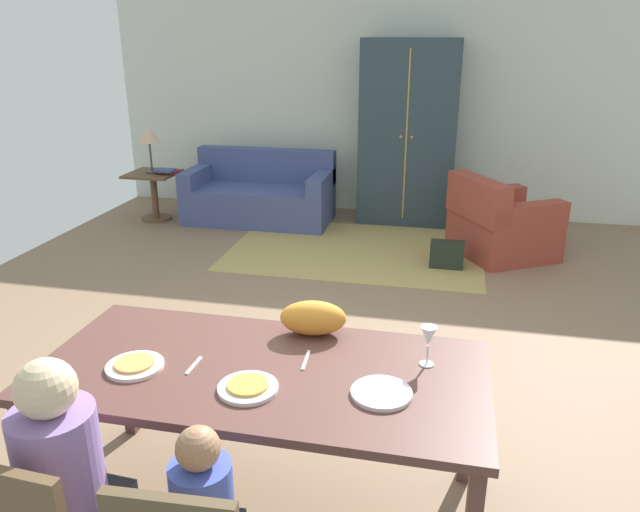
{
  "coord_description": "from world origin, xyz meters",
  "views": [
    {
      "loc": [
        0.74,
        -3.36,
        2.13
      ],
      "look_at": [
        -0.0,
        0.04,
        0.85
      ],
      "focal_mm": 33.92,
      "sensor_mm": 36.0,
      "label": 1
    }
  ],
  "objects_px": {
    "table_lamp": "(149,136)",
    "armchair": "(500,225)",
    "handbag": "(447,255)",
    "cat": "(313,318)",
    "person_man": "(73,498)",
    "side_table": "(154,189)",
    "armoire": "(408,133)",
    "plate_near_child": "(248,388)",
    "dining_table": "(262,381)",
    "wine_glass": "(428,338)",
    "plate_near_man": "(135,366)",
    "book_lower": "(169,172)",
    "book_upper": "(165,170)",
    "couch": "(260,195)",
    "plate_near_woman": "(381,393)"
  },
  "relations": [
    {
      "from": "plate_near_man",
      "to": "handbag",
      "type": "relative_size",
      "value": 0.78
    },
    {
      "from": "wine_glass",
      "to": "side_table",
      "type": "xyz_separation_m",
      "value": [
        -3.44,
        4.14,
        -0.52
      ]
    },
    {
      "from": "armoire",
      "to": "table_lamp",
      "type": "relative_size",
      "value": 3.89
    },
    {
      "from": "cat",
      "to": "armchair",
      "type": "height_order",
      "value": "cat"
    },
    {
      "from": "plate_near_man",
      "to": "person_man",
      "type": "relative_size",
      "value": 0.23
    },
    {
      "from": "plate_near_woman",
      "to": "handbag",
      "type": "xyz_separation_m",
      "value": [
        0.23,
        3.52,
        -0.64
      ]
    },
    {
      "from": "side_table",
      "to": "book_upper",
      "type": "height_order",
      "value": "book_upper"
    },
    {
      "from": "cat",
      "to": "handbag",
      "type": "distance_m",
      "value": 3.2
    },
    {
      "from": "couch",
      "to": "book_upper",
      "type": "xyz_separation_m",
      "value": [
        -1.08,
        -0.29,
        0.32
      ]
    },
    {
      "from": "wine_glass",
      "to": "book_lower",
      "type": "xyz_separation_m",
      "value": [
        -3.24,
        4.18,
        -0.3
      ]
    },
    {
      "from": "person_man",
      "to": "handbag",
      "type": "xyz_separation_m",
      "value": [
        1.31,
        4.06,
        -0.38
      ]
    },
    {
      "from": "cat",
      "to": "armchair",
      "type": "bearing_deg",
      "value": 63.53
    },
    {
      "from": "armchair",
      "to": "plate_near_man",
      "type": "bearing_deg",
      "value": -114.31
    },
    {
      "from": "dining_table",
      "to": "plate_near_woman",
      "type": "height_order",
      "value": "plate_near_woman"
    },
    {
      "from": "person_man",
      "to": "armchair",
      "type": "height_order",
      "value": "person_man"
    },
    {
      "from": "armoire",
      "to": "book_lower",
      "type": "xyz_separation_m",
      "value": [
        -2.77,
        -0.59,
        -0.46
      ]
    },
    {
      "from": "book_lower",
      "to": "book_upper",
      "type": "xyz_separation_m",
      "value": [
        -0.01,
        -0.07,
        0.03
      ]
    },
    {
      "from": "armchair",
      "to": "book_upper",
      "type": "distance_m",
      "value": 3.86
    },
    {
      "from": "plate_near_man",
      "to": "plate_near_child",
      "type": "xyz_separation_m",
      "value": [
        0.54,
        -0.06,
        0.0
      ]
    },
    {
      "from": "couch",
      "to": "table_lamp",
      "type": "distance_m",
      "value": 1.46
    },
    {
      "from": "couch",
      "to": "armoire",
      "type": "bearing_deg",
      "value": 12.19
    },
    {
      "from": "plate_near_child",
      "to": "table_lamp",
      "type": "xyz_separation_m",
      "value": [
        -2.73,
        4.5,
        0.24
      ]
    },
    {
      "from": "person_man",
      "to": "armoire",
      "type": "relative_size",
      "value": 0.53
    },
    {
      "from": "person_man",
      "to": "book_upper",
      "type": "bearing_deg",
      "value": 112.24
    },
    {
      "from": "wine_glass",
      "to": "armoire",
      "type": "xyz_separation_m",
      "value": [
        -0.47,
        4.77,
        0.16
      ]
    },
    {
      "from": "table_lamp",
      "to": "book_upper",
      "type": "height_order",
      "value": "table_lamp"
    },
    {
      "from": "dining_table",
      "to": "wine_glass",
      "type": "relative_size",
      "value": 10.52
    },
    {
      "from": "cat",
      "to": "table_lamp",
      "type": "bearing_deg",
      "value": 117.26
    },
    {
      "from": "dining_table",
      "to": "person_man",
      "type": "distance_m",
      "value": 0.86
    },
    {
      "from": "dining_table",
      "to": "side_table",
      "type": "relative_size",
      "value": 3.37
    },
    {
      "from": "table_lamp",
      "to": "armchair",
      "type": "bearing_deg",
      "value": -6.09
    },
    {
      "from": "wine_glass",
      "to": "person_man",
      "type": "xyz_separation_m",
      "value": [
        -1.24,
        -0.82,
        -0.38
      ]
    },
    {
      "from": "wine_glass",
      "to": "book_upper",
      "type": "xyz_separation_m",
      "value": [
        -3.26,
        4.11,
        -0.27
      ]
    },
    {
      "from": "plate_near_child",
      "to": "handbag",
      "type": "bearing_deg",
      "value": 77.92
    },
    {
      "from": "plate_near_man",
      "to": "armchair",
      "type": "bearing_deg",
      "value": 65.69
    },
    {
      "from": "side_table",
      "to": "table_lamp",
      "type": "bearing_deg",
      "value": 90.0
    },
    {
      "from": "couch",
      "to": "armchair",
      "type": "xyz_separation_m",
      "value": [
        2.75,
        -0.69,
        0.02
      ]
    },
    {
      "from": "handbag",
      "to": "side_table",
      "type": "bearing_deg",
      "value": 165.6
    },
    {
      "from": "armoire",
      "to": "handbag",
      "type": "distance_m",
      "value": 1.86
    },
    {
      "from": "plate_near_man",
      "to": "table_lamp",
      "type": "height_order",
      "value": "table_lamp"
    },
    {
      "from": "armchair",
      "to": "book_upper",
      "type": "relative_size",
      "value": 5.34
    },
    {
      "from": "person_man",
      "to": "side_table",
      "type": "relative_size",
      "value": 1.91
    },
    {
      "from": "plate_near_child",
      "to": "armchair",
      "type": "height_order",
      "value": "armchair"
    },
    {
      "from": "book_lower",
      "to": "table_lamp",
      "type": "bearing_deg",
      "value": -169.46
    },
    {
      "from": "armoire",
      "to": "armchair",
      "type": "bearing_deg",
      "value": -45.43
    },
    {
      "from": "side_table",
      "to": "book_upper",
      "type": "xyz_separation_m",
      "value": [
        0.18,
        -0.03,
        0.24
      ]
    },
    {
      "from": "table_lamp",
      "to": "handbag",
      "type": "bearing_deg",
      "value": -14.4
    },
    {
      "from": "person_man",
      "to": "cat",
      "type": "relative_size",
      "value": 3.47
    },
    {
      "from": "armoire",
      "to": "side_table",
      "type": "height_order",
      "value": "armoire"
    },
    {
      "from": "plate_near_man",
      "to": "couch",
      "type": "height_order",
      "value": "couch"
    }
  ]
}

